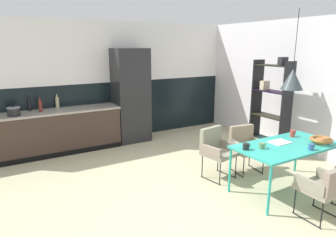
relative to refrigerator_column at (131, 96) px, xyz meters
name	(u,v)px	position (x,y,z in m)	size (l,w,h in m)	color
ground_plane	(202,205)	(-0.34, -3.18, -1.04)	(9.36, 9.36, 0.00)	#C1B790
back_wall_splashback_dark	(112,111)	(-0.34, 0.36, -0.38)	(6.25, 0.12, 1.34)	black
back_wall_panel_upper	(109,52)	(-0.34, 0.36, 0.96)	(6.25, 0.12, 1.34)	white
kitchen_counter	(46,133)	(-1.85, 0.00, -0.60)	(2.95, 0.63, 0.88)	#3B2C24
refrigerator_column	(131,96)	(0.00, 0.00, 0.00)	(0.74, 0.60, 2.09)	#232326
dining_table	(287,148)	(1.00, -3.45, -0.37)	(1.59, 0.82, 0.72)	teal
armchair_corner_seat	(245,143)	(1.01, -2.59, -0.55)	(0.55, 0.53, 0.79)	gray
armchair_head_of_table	(326,185)	(0.76, -4.24, -0.57)	(0.50, 0.48, 0.73)	gray
armchair_near_window	(216,146)	(0.41, -2.54, -0.52)	(0.56, 0.55, 0.83)	gray
fruit_bowl	(321,140)	(1.48, -3.66, -0.27)	(0.32, 0.32, 0.09)	#B2662D
open_book	(280,142)	(0.98, -3.32, -0.32)	(0.31, 0.23, 0.02)	white
mug_tall_blue	(311,147)	(1.10, -3.76, -0.28)	(0.12, 0.08, 0.09)	#335B93
mug_wide_latte	(293,133)	(1.40, -3.22, -0.27)	(0.12, 0.08, 0.11)	#B23D33
mug_glass_clear	(246,146)	(0.32, -3.29, -0.28)	(0.13, 0.09, 0.09)	black
mug_short_terracotta	(262,146)	(0.55, -3.37, -0.28)	(0.13, 0.09, 0.08)	#5B8456
cooking_pot	(14,112)	(-2.38, -0.11, -0.08)	(0.23, 0.23, 0.18)	black
bottle_wine_green	(40,106)	(-1.91, -0.01, -0.04)	(0.07, 0.07, 0.28)	maroon
bottle_spice_small	(57,102)	(-1.55, 0.22, -0.04)	(0.08, 0.08, 0.29)	tan
bottle_oil_tall	(30,105)	(-2.08, 0.21, -0.05)	(0.06, 0.06, 0.28)	black
open_shelf_unit	(271,103)	(2.12, -2.13, -0.02)	(0.30, 0.79, 1.93)	black
pendant_lamp_over_table_near	(292,79)	(1.00, -3.42, 0.64)	(0.31, 0.31, 1.09)	black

